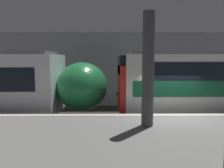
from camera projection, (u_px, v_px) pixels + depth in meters
name	position (u px, v px, depth m)	size (l,w,h in m)	color
ground_plane	(174.00, 142.00, 8.46)	(120.00, 120.00, 0.00)	#282623
platform	(201.00, 156.00, 5.94)	(40.00, 4.94, 1.11)	slate
station_rear_barrier	(147.00, 70.00, 14.72)	(50.00, 0.15, 4.94)	#939399
support_pillar_near	(148.00, 70.00, 6.68)	(0.37, 0.37, 3.51)	#47474C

